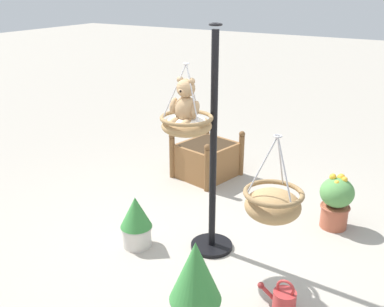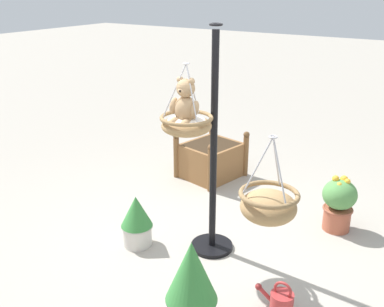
% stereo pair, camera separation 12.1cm
% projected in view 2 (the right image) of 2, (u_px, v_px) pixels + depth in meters
% --- Properties ---
extents(ground_plane, '(40.00, 40.00, 0.00)m').
position_uv_depth(ground_plane, '(195.00, 251.00, 4.69)').
color(ground_plane, '#A8A093').
extents(display_pole_central, '(0.44, 0.44, 2.30)m').
position_uv_depth(display_pole_central, '(213.00, 188.00, 4.49)').
color(display_pole_central, black).
rests_on(display_pole_central, ground).
extents(hanging_basket_with_teddy, '(0.49, 0.49, 0.67)m').
position_uv_depth(hanging_basket_with_teddy, '(186.00, 124.00, 4.11)').
color(hanging_basket_with_teddy, '#A37F51').
extents(teddy_bear, '(0.30, 0.27, 0.44)m').
position_uv_depth(teddy_bear, '(185.00, 105.00, 4.03)').
color(teddy_bear, tan).
extents(hanging_basket_left_high, '(0.44, 0.44, 0.65)m').
position_uv_depth(hanging_basket_left_high, '(268.00, 205.00, 3.19)').
color(hanging_basket_left_high, '#A37F51').
extents(wooden_planter_box, '(0.89, 0.95, 0.67)m').
position_uv_depth(wooden_planter_box, '(211.00, 159.00, 6.39)').
color(wooden_planter_box, olive).
rests_on(wooden_planter_box, ground).
extents(potted_plant_flowering_red, '(0.34, 0.34, 0.57)m').
position_uv_depth(potted_plant_flowering_red, '(137.00, 220.00, 4.70)').
color(potted_plant_flowering_red, beige).
rests_on(potted_plant_flowering_red, ground).
extents(potted_plant_bushy_green, '(0.38, 0.38, 0.65)m').
position_uv_depth(potted_plant_bushy_green, '(339.00, 203.00, 4.98)').
color(potted_plant_bushy_green, '#AD563D').
rests_on(potted_plant_bushy_green, ground).
extents(potted_plant_small_succulent, '(0.43, 0.43, 0.78)m').
position_uv_depth(potted_plant_small_succulent, '(191.00, 284.00, 3.55)').
color(potted_plant_small_succulent, '#4C4C51').
rests_on(potted_plant_small_succulent, ground).
extents(watering_can, '(0.35, 0.20, 0.30)m').
position_uv_depth(watering_can, '(281.00, 301.00, 3.79)').
color(watering_can, '#B23333').
rests_on(watering_can, ground).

